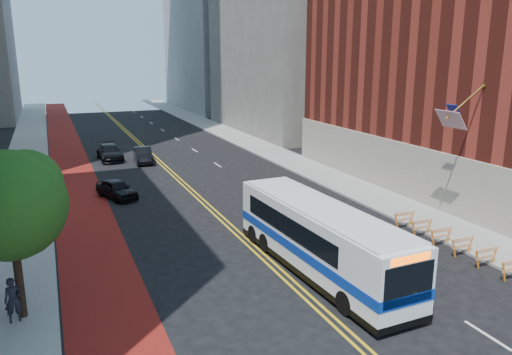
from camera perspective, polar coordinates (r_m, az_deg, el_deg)
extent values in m
plane|color=black|center=(19.92, 10.59, -17.33)|extent=(160.00, 160.00, 0.00)
cube|color=gray|center=(45.29, -25.01, -0.37)|extent=(4.00, 140.00, 0.15)
cube|color=gray|center=(50.16, 3.43, 2.22)|extent=(4.00, 140.00, 0.15)
cube|color=maroon|center=(45.28, -20.08, 0.00)|extent=(3.60, 140.00, 0.01)
cube|color=gold|center=(46.23, -10.27, 0.91)|extent=(0.14, 140.00, 0.01)
cube|color=gold|center=(46.31, -9.83, 0.95)|extent=(0.14, 140.00, 0.01)
cube|color=silver|center=(21.46, 24.94, -16.03)|extent=(0.14, 2.20, 0.01)
cube|color=silver|center=(26.79, 12.24, -8.90)|extent=(0.14, 2.20, 0.01)
cube|color=silver|center=(33.21, 4.37, -4.08)|extent=(0.14, 2.20, 0.01)
cube|color=silver|center=(40.20, -0.80, -0.83)|extent=(0.14, 2.20, 0.01)
cube|color=silver|center=(47.51, -4.40, 1.45)|extent=(0.14, 2.20, 0.01)
cube|color=silver|center=(55.01, -7.04, 3.11)|extent=(0.14, 2.20, 0.01)
cube|color=silver|center=(62.63, -9.04, 4.37)|extent=(0.14, 2.20, 0.01)
cube|color=silver|center=(70.34, -10.62, 5.34)|extent=(0.14, 2.20, 0.01)
cube|color=silver|center=(78.11, -11.88, 6.12)|extent=(0.14, 2.20, 0.01)
cube|color=silver|center=(85.92, -12.92, 6.76)|extent=(0.14, 2.20, 0.01)
cube|color=silver|center=(93.76, -13.78, 7.29)|extent=(0.14, 2.20, 0.01)
cube|color=silver|center=(101.63, -14.52, 7.74)|extent=(0.14, 2.20, 0.01)
cube|color=#9E9384|center=(36.20, 19.07, -0.02)|extent=(0.50, 36.00, 4.00)
cube|color=black|center=(32.47, 26.07, -3.91)|extent=(0.35, 2.80, 2.20)
cube|color=black|center=(37.21, 18.07, -1.00)|extent=(0.35, 2.80, 2.20)
cube|color=black|center=(42.57, 11.98, 1.22)|extent=(0.35, 2.80, 2.20)
cube|color=#A57F33|center=(32.45, 24.71, 9.59)|extent=(0.25, 0.25, 0.25)
cylinder|color=#A57F33|center=(31.54, 22.85, 8.03)|extent=(2.85, 0.12, 2.05)
cube|color=#B21419|center=(30.94, 21.36, 6.20)|extent=(0.75, 1.90, 1.05)
cube|color=navy|center=(31.58, 21.62, 7.33)|extent=(0.39, 0.85, 0.52)
cube|color=orange|center=(26.00, 26.46, -9.66)|extent=(0.32, 0.06, 0.99)
cube|color=orange|center=(26.93, 23.98, -8.57)|extent=(0.32, 0.06, 0.99)
cube|color=orange|center=(27.71, 25.56, -8.12)|extent=(0.32, 0.06, 0.99)
cube|color=orange|center=(27.18, 24.87, -7.56)|extent=(1.25, 0.05, 0.22)
cube|color=orange|center=(27.30, 24.79, -8.25)|extent=(1.25, 0.05, 0.18)
cube|color=orange|center=(27.92, 21.68, -7.55)|extent=(0.32, 0.06, 0.99)
cube|color=orange|center=(28.67, 23.27, -7.15)|extent=(0.32, 0.06, 0.99)
cube|color=orange|center=(28.16, 22.56, -6.59)|extent=(1.25, 0.05, 0.22)
cube|color=orange|center=(28.28, 22.50, -7.25)|extent=(1.25, 0.05, 0.18)
cube|color=orange|center=(28.96, 19.55, -6.59)|extent=(0.32, 0.06, 0.99)
cube|color=orange|center=(29.68, 21.14, -6.23)|extent=(0.32, 0.06, 0.99)
cube|color=orange|center=(29.19, 20.42, -5.67)|extent=(1.25, 0.05, 0.22)
cube|color=orange|center=(29.30, 20.36, -6.32)|extent=(1.25, 0.05, 0.18)
cube|color=orange|center=(30.04, 17.58, -5.69)|extent=(0.32, 0.06, 0.99)
cube|color=orange|center=(30.74, 19.16, -5.37)|extent=(0.32, 0.06, 0.99)
cube|color=orange|center=(30.26, 18.44, -4.81)|extent=(1.25, 0.05, 0.22)
cube|color=orange|center=(30.37, 18.39, -5.44)|extent=(1.25, 0.05, 0.18)
cube|color=orange|center=(31.16, 15.76, -4.85)|extent=(0.32, 0.06, 0.99)
cube|color=orange|center=(31.84, 17.32, -4.56)|extent=(0.32, 0.06, 0.99)
cube|color=orange|center=(31.38, 16.60, -4.01)|extent=(1.25, 0.05, 0.22)
cube|color=orange|center=(31.48, 16.55, -4.62)|extent=(1.25, 0.05, 0.18)
cylinder|color=black|center=(21.86, -25.46, -10.41)|extent=(0.32, 0.32, 3.20)
sphere|color=#0D4010|center=(20.88, -26.32, -2.86)|extent=(4.20, 4.20, 4.20)
sphere|color=#0D4010|center=(21.08, -24.82, -0.85)|extent=(2.80, 2.80, 2.80)
cube|color=white|center=(24.06, 7.31, -6.78)|extent=(3.16, 12.24, 2.88)
cube|color=#0B2F98|center=(24.21, 7.28, -7.73)|extent=(3.20, 12.28, 0.46)
cube|color=black|center=(24.54, 6.33, -5.14)|extent=(3.05, 8.61, 0.96)
cube|color=black|center=(19.58, 17.01, -11.60)|extent=(2.32, 0.20, 1.62)
cube|color=black|center=(28.92, 0.92, -2.19)|extent=(2.11, 0.19, 1.01)
cube|color=#FF5905|center=(19.17, 17.25, -8.88)|extent=(1.84, 0.16, 0.30)
cube|color=white|center=(23.57, 7.42, -3.38)|extent=(3.00, 11.63, 0.12)
cube|color=black|center=(24.60, 7.20, -9.92)|extent=(3.19, 12.27, 0.30)
cylinder|color=black|center=(21.04, 10.19, -13.92)|extent=(0.35, 1.02, 1.01)
cylinder|color=black|center=(22.39, 15.31, -12.42)|extent=(0.35, 1.02, 1.01)
cylinder|color=black|center=(26.73, 1.10, -7.46)|extent=(0.35, 1.02, 1.01)
cylinder|color=black|center=(27.80, 5.55, -6.66)|extent=(0.35, 1.02, 1.01)
cylinder|color=black|center=(27.96, -0.23, -6.48)|extent=(0.35, 1.02, 1.01)
cylinder|color=black|center=(28.98, 4.08, -5.76)|extent=(0.35, 1.02, 1.01)
imported|color=black|center=(37.70, -15.64, -1.28)|extent=(2.98, 4.36, 1.38)
imported|color=black|center=(49.52, -12.77, 2.52)|extent=(1.91, 4.57, 1.47)
imported|color=black|center=(51.57, -16.37, 2.77)|extent=(2.28, 5.29, 1.52)
imported|color=black|center=(21.87, -25.99, -12.48)|extent=(0.72, 0.54, 1.80)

